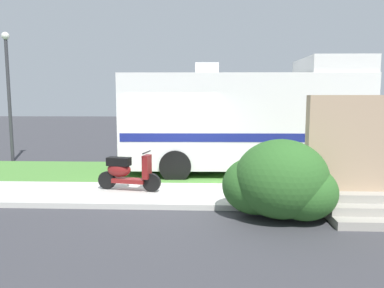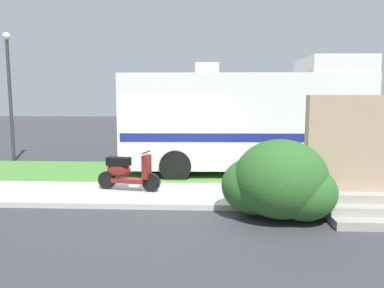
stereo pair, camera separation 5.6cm
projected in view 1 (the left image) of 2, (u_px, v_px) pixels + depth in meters
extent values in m
plane|color=#38383D|center=(170.00, 186.00, 9.82)|extent=(80.00, 80.00, 0.00)
cube|color=beige|center=(164.00, 195.00, 8.62)|extent=(24.00, 2.00, 0.12)
cube|color=#4C8438|center=(175.00, 173.00, 11.30)|extent=(24.00, 3.40, 0.08)
cube|color=silver|center=(242.00, 120.00, 11.19)|extent=(7.27, 2.58, 2.75)
cube|color=silver|center=(332.00, 67.00, 10.94)|extent=(1.86, 2.32, 0.50)
cube|color=navy|center=(241.00, 134.00, 11.24)|extent=(7.12, 2.60, 0.24)
cube|color=black|center=(359.00, 105.00, 11.07)|extent=(0.13, 2.03, 0.90)
cube|color=silver|center=(207.00, 69.00, 11.02)|extent=(0.72, 0.62, 0.36)
cylinder|color=black|center=(302.00, 154.00, 12.43)|extent=(0.91, 0.30, 0.90)
cylinder|color=black|center=(325.00, 166.00, 10.16)|extent=(0.91, 0.30, 0.90)
cylinder|color=black|center=(180.00, 154.00, 12.51)|extent=(0.91, 0.30, 0.90)
cylinder|color=black|center=(175.00, 166.00, 10.23)|extent=(0.91, 0.30, 0.90)
cylinder|color=black|center=(152.00, 183.00, 8.67)|extent=(0.45, 0.18, 0.44)
cylinder|color=black|center=(107.00, 180.00, 8.93)|extent=(0.45, 0.18, 0.44)
cube|color=maroon|center=(129.00, 181.00, 8.80)|extent=(0.85, 0.42, 0.10)
cube|color=black|center=(119.00, 161.00, 8.80)|extent=(0.60, 0.36, 0.20)
ellipsoid|color=maroon|center=(119.00, 170.00, 8.82)|extent=(0.64, 0.40, 0.36)
cube|color=maroon|center=(147.00, 167.00, 8.65)|extent=(0.20, 0.34, 0.56)
cylinder|color=black|center=(147.00, 152.00, 8.61)|extent=(0.13, 0.50, 0.04)
sphere|color=white|center=(147.00, 159.00, 8.63)|extent=(0.12, 0.12, 0.12)
torus|color=black|center=(290.00, 183.00, 8.10)|extent=(0.70, 0.13, 0.70)
torus|color=black|center=(243.00, 181.00, 8.29)|extent=(0.70, 0.13, 0.70)
cylinder|color=silver|center=(274.00, 174.00, 8.15)|extent=(0.60, 0.11, 0.68)
cylinder|color=silver|center=(259.00, 175.00, 8.20)|extent=(0.10, 0.05, 0.61)
cylinder|color=silver|center=(272.00, 161.00, 8.11)|extent=(0.64, 0.12, 0.09)
cylinder|color=silver|center=(251.00, 184.00, 8.26)|extent=(0.42, 0.09, 0.19)
cylinder|color=silver|center=(250.00, 171.00, 8.23)|extent=(0.37, 0.08, 0.47)
cylinder|color=silver|center=(289.00, 172.00, 8.08)|extent=(0.12, 0.05, 0.51)
cube|color=black|center=(258.00, 160.00, 8.17)|extent=(0.21, 0.13, 0.06)
cylinder|color=black|center=(287.00, 159.00, 8.05)|extent=(0.10, 0.52, 0.03)
cube|color=#B7B29E|center=(262.00, 130.00, 15.71)|extent=(2.47, 2.00, 1.43)
cube|color=black|center=(262.00, 121.00, 15.66)|extent=(2.35, 2.01, 0.44)
cube|color=#B7B29E|center=(324.00, 137.00, 15.68)|extent=(3.01, 2.01, 0.82)
cylinder|color=black|center=(260.00, 147.00, 14.86)|extent=(0.76, 0.25, 0.76)
cylinder|color=black|center=(254.00, 142.00, 16.71)|extent=(0.76, 0.25, 0.76)
cylinder|color=black|center=(340.00, 147.00, 14.78)|extent=(0.76, 0.25, 0.76)
cylinder|color=black|center=(325.00, 142.00, 16.63)|extent=(0.76, 0.25, 0.76)
cube|color=#9E998E|center=(367.00, 218.00, 6.86)|extent=(1.40, 0.96, 0.16)
cube|color=#9E998E|center=(363.00, 208.00, 6.99)|extent=(1.40, 0.64, 0.16)
cube|color=#9E998E|center=(360.00, 197.00, 7.13)|extent=(1.40, 0.32, 0.16)
cube|color=tan|center=(356.00, 155.00, 7.34)|extent=(2.00, 0.30, 2.40)
ellipsoid|color=#2D6026|center=(281.00, 179.00, 6.94)|extent=(1.79, 1.61, 1.52)
ellipsoid|color=#2D6026|center=(256.00, 186.00, 7.16)|extent=(1.34, 1.21, 1.14)
ellipsoid|color=#2D6026|center=(304.00, 192.00, 6.81)|extent=(1.25, 1.13, 1.07)
cylinder|color=#B2B2B7|center=(364.00, 185.00, 8.97)|extent=(0.07, 0.07, 0.18)
cylinder|color=#B2B2B7|center=(364.00, 181.00, 8.96)|extent=(0.03, 0.03, 0.04)
cylinder|color=black|center=(364.00, 180.00, 8.96)|extent=(0.03, 0.03, 0.01)
cylinder|color=#333338|center=(9.00, 102.00, 13.40)|extent=(0.12, 0.12, 4.48)
sphere|color=silver|center=(5.00, 36.00, 13.11)|extent=(0.28, 0.28, 0.28)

